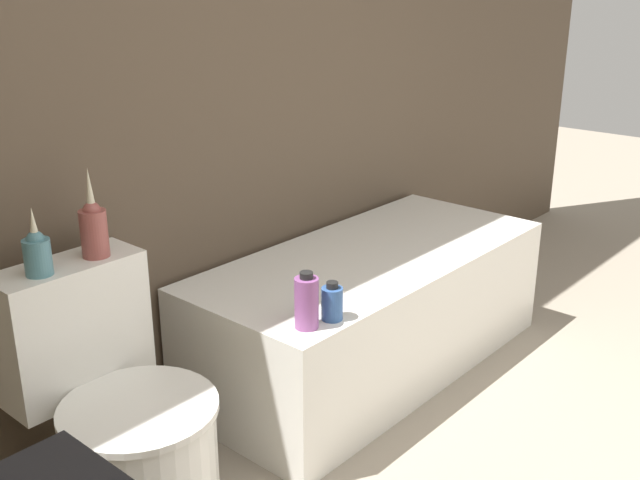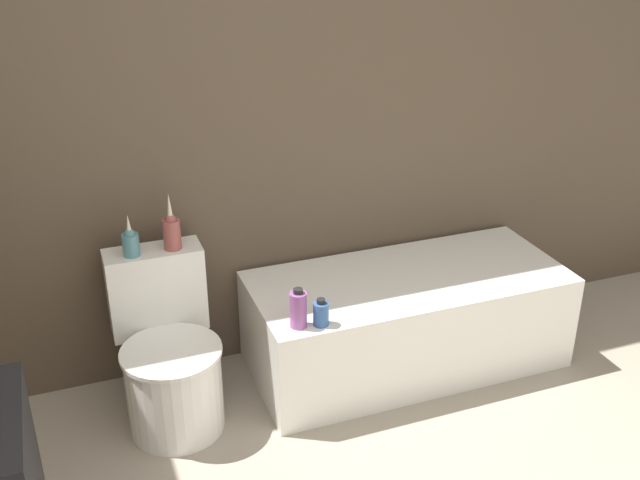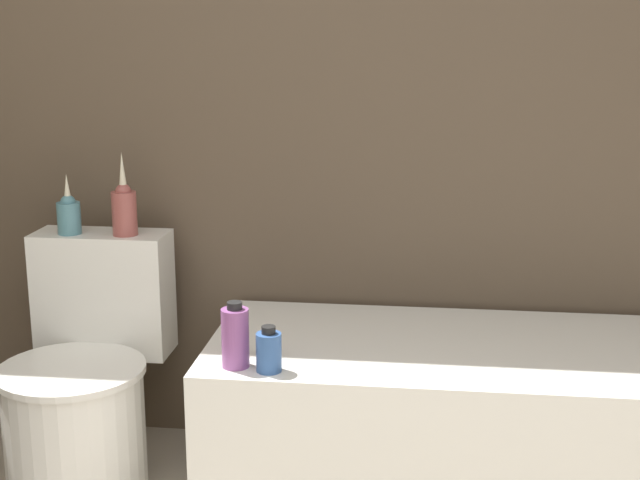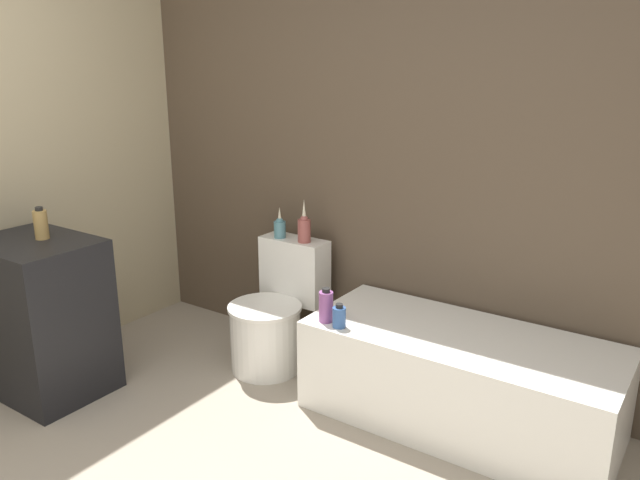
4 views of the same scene
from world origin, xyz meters
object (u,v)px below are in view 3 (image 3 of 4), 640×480
at_px(toilet, 84,387).
at_px(bathtub, 471,422).
at_px(shampoo_bottle_tall, 235,337).
at_px(vase_silver, 124,207).
at_px(shampoo_bottle_short, 269,351).
at_px(vase_gold, 69,213).

bearing_deg(toilet, bathtub, 0.76).
bearing_deg(toilet, shampoo_bottle_tall, -23.41).
xyz_separation_m(bathtub, vase_silver, (-1.08, 0.17, 0.58)).
bearing_deg(bathtub, toilet, -179.24).
distance_m(bathtub, toilet, 1.18).
distance_m(vase_silver, shampoo_bottle_short, 0.75).
xyz_separation_m(toilet, vase_silver, (0.09, 0.19, 0.53)).
height_order(toilet, shampoo_bottle_short, toilet).
bearing_deg(vase_gold, vase_silver, 1.87).
relative_size(bathtub, shampoo_bottle_short, 12.23).
relative_size(bathtub, shampoo_bottle_tall, 8.44).
distance_m(vase_gold, shampoo_bottle_short, 0.87).
distance_m(bathtub, vase_silver, 1.24).
relative_size(toilet, shampoo_bottle_tall, 4.09).
bearing_deg(vase_silver, shampoo_bottle_tall, -43.59).
relative_size(vase_gold, shampoo_bottle_short, 1.52).
xyz_separation_m(vase_gold, shampoo_bottle_tall, (0.62, -0.41, -0.24)).
xyz_separation_m(shampoo_bottle_tall, shampoo_bottle_short, (0.09, -0.02, -0.03)).
bearing_deg(bathtub, shampoo_bottle_short, -154.35).
xyz_separation_m(toilet, vase_gold, (-0.09, 0.18, 0.50)).
bearing_deg(shampoo_bottle_tall, shampoo_bottle_short, -12.70).
bearing_deg(bathtub, vase_gold, 172.48).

